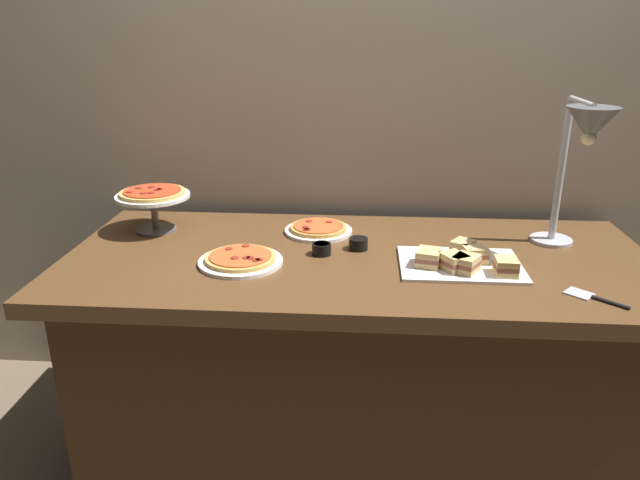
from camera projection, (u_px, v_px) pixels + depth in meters
ground_plane at (353, 447)px, 2.18m from camera, size 8.00×8.00×0.00m
back_wall at (362, 99)px, 2.23m from camera, size 4.40×0.04×2.40m
buffet_table at (356, 356)px, 2.04m from camera, size 1.90×0.84×0.76m
heat_lamp at (584, 140)px, 1.76m from camera, size 0.15×0.34×0.49m
pizza_plate_front at (318, 229)px, 2.12m from camera, size 0.24×0.24×0.03m
pizza_plate_center at (241, 260)px, 1.85m from camera, size 0.26×0.26×0.03m
pizza_plate_raised_stand at (153, 198)px, 2.10m from camera, size 0.26×0.26×0.15m
sandwich_platter at (462, 261)px, 1.81m from camera, size 0.37×0.27×0.06m
sauce_cup_near at (321, 249)px, 1.91m from camera, size 0.06×0.06×0.04m
sauce_cup_far at (357, 243)px, 1.96m from camera, size 0.06×0.06×0.04m
serving_spatula at (594, 298)px, 1.61m from camera, size 0.15×0.14×0.01m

